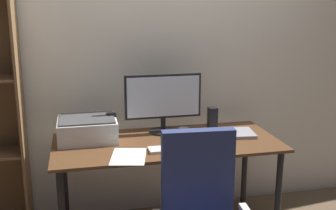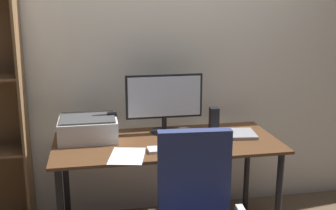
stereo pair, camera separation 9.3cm
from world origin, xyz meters
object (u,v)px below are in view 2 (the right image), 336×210
(laptop, at_px, (233,134))
(printer, at_px, (88,128))
(desk, at_px, (167,153))
(speaker_left, at_px, (113,124))
(keyboard, at_px, (170,149))
(speaker_right, at_px, (214,119))
(monitor, at_px, (164,99))
(coffee_mug, at_px, (184,135))
(mouse, at_px, (205,146))

(laptop, relative_size, printer, 0.80)
(desk, height_order, speaker_left, speaker_left)
(keyboard, height_order, printer, printer)
(laptop, bearing_deg, speaker_right, 127.92)
(monitor, distance_m, keyboard, 0.45)
(coffee_mug, distance_m, speaker_right, 0.37)
(mouse, bearing_deg, speaker_left, 143.08)
(printer, bearing_deg, laptop, -6.09)
(coffee_mug, relative_size, speaker_right, 0.59)
(monitor, bearing_deg, desk, -95.15)
(keyboard, bearing_deg, monitor, 84.40)
(keyboard, relative_size, coffee_mug, 2.89)
(mouse, height_order, coffee_mug, coffee_mug)
(monitor, bearing_deg, keyboard, -94.53)
(desk, height_order, keyboard, keyboard)
(coffee_mug, height_order, speaker_left, speaker_left)
(printer, bearing_deg, speaker_left, 16.17)
(keyboard, distance_m, laptop, 0.55)
(mouse, height_order, printer, printer)
(mouse, xyz_separation_m, printer, (-0.76, 0.33, 0.06))
(monitor, height_order, coffee_mug, monitor)
(coffee_mug, bearing_deg, mouse, -52.28)
(laptop, bearing_deg, mouse, -132.45)
(keyboard, relative_size, speaker_left, 1.71)
(laptop, distance_m, speaker_right, 0.20)
(laptop, bearing_deg, printer, -178.68)
(speaker_left, distance_m, printer, 0.18)
(laptop, bearing_deg, keyboard, -149.30)
(mouse, distance_m, coffee_mug, 0.19)
(keyboard, relative_size, printer, 0.72)
(laptop, relative_size, speaker_left, 1.88)
(monitor, relative_size, printer, 1.40)
(coffee_mug, bearing_deg, monitor, 110.67)
(monitor, height_order, mouse, monitor)
(desk, relative_size, coffee_mug, 15.46)
(monitor, distance_m, laptop, 0.55)
(monitor, xyz_separation_m, printer, (-0.55, -0.06, -0.17))
(monitor, height_order, keyboard, monitor)
(laptop, bearing_deg, coffee_mug, -160.74)
(desk, relative_size, keyboard, 5.35)
(desk, xyz_separation_m, mouse, (0.22, -0.18, 0.10))
(speaker_right, relative_size, printer, 0.42)
(desk, relative_size, speaker_right, 9.12)
(monitor, height_order, laptop, monitor)
(desk, distance_m, mouse, 0.31)
(coffee_mug, bearing_deg, printer, 163.67)
(laptop, relative_size, speaker_right, 1.88)
(keyboard, xyz_separation_m, coffee_mug, (0.12, 0.14, 0.04))
(speaker_left, height_order, speaker_right, same)
(desk, bearing_deg, coffee_mug, -19.35)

